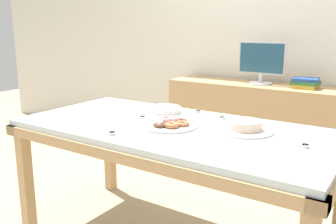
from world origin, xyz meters
TOP-DOWN VIEW (x-y plane):
  - wall_back at (0.00, 1.78)m, footprint 8.00×0.10m
  - dining_table at (0.00, 0.00)m, footprint 1.90×0.93m
  - sideboard at (0.00, 1.48)m, footprint 1.73×0.44m
  - computer_monitor at (-0.02, 1.48)m, footprint 0.42×0.20m
  - book_stack at (0.38, 1.48)m, footprint 0.23×0.19m
  - cake_chocolate_round at (0.40, 0.12)m, footprint 0.31×0.31m
  - pastry_platter at (-0.02, -0.02)m, footprint 0.35×0.35m
  - plate_stack at (-0.23, 0.26)m, footprint 0.21×0.21m
  - tealight_near_front at (0.17, 0.30)m, footprint 0.04×0.04m
  - tealight_right_edge at (-0.17, -0.34)m, footprint 0.04×0.04m
  - tealight_near_cakes at (0.75, 0.02)m, footprint 0.04×0.04m
  - tealight_centre at (-0.25, 0.04)m, footprint 0.04×0.04m
  - tealight_left_edge at (-0.04, 0.37)m, footprint 0.04×0.04m

SIDE VIEW (x-z plane):
  - sideboard at x=0.00m, z-range 0.00..0.83m
  - dining_table at x=0.00m, z-range 0.30..1.08m
  - tealight_near_front at x=0.17m, z-range 0.77..0.80m
  - tealight_right_edge at x=-0.17m, z-range 0.77..0.80m
  - tealight_near_cakes at x=0.75m, z-range 0.77..0.80m
  - tealight_centre at x=-0.25m, z-range 0.77..0.80m
  - tealight_left_edge at x=-0.04m, z-range 0.77..0.80m
  - pastry_platter at x=-0.02m, z-range 0.77..0.81m
  - plate_stack at x=-0.23m, z-range 0.78..0.82m
  - cake_chocolate_round at x=0.40m, z-range 0.77..0.83m
  - book_stack at x=0.38m, z-range 0.83..0.92m
  - computer_monitor at x=-0.02m, z-range 0.83..1.21m
  - wall_back at x=0.00m, z-range 0.00..2.60m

